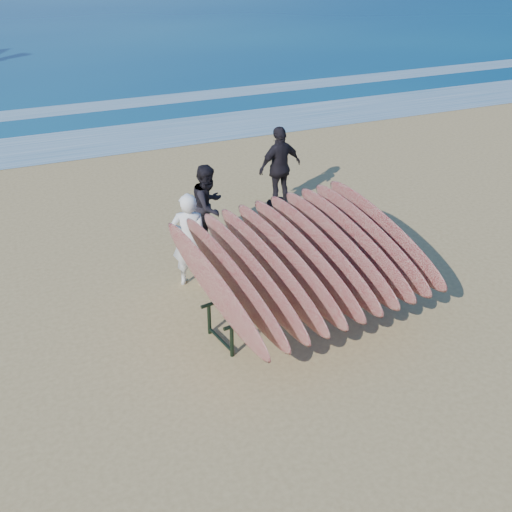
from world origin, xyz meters
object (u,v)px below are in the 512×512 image
at_px(surfboard_rack, 306,258).
at_px(person_dark_b, 280,167).
at_px(person_white, 189,240).
at_px(person_dark_a, 208,206).

relative_size(surfboard_rack, person_dark_b, 2.12).
bearing_deg(person_white, person_dark_b, -115.60).
bearing_deg(person_dark_a, person_dark_b, -9.22).
height_order(person_white, person_dark_a, person_white).
bearing_deg(surfboard_rack, person_dark_a, 91.97).
relative_size(surfboard_rack, person_white, 2.23).
bearing_deg(person_dark_b, surfboard_rack, 59.84).
height_order(surfboard_rack, person_dark_b, person_dark_b).
bearing_deg(person_white, surfboard_rack, 153.72).
distance_m(surfboard_rack, person_dark_b, 4.14).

